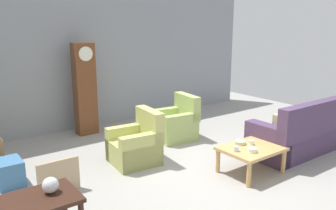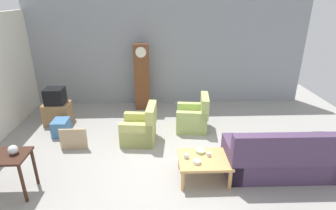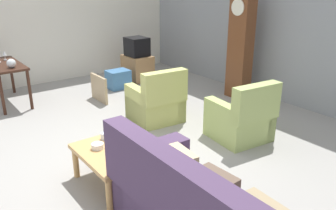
{
  "view_description": "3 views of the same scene",
  "coord_description": "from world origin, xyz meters",
  "px_view_note": "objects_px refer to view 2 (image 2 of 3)",
  "views": [
    {
      "loc": [
        -3.7,
        -3.84,
        2.4
      ],
      "look_at": [
        -0.05,
        1.08,
        0.92
      ],
      "focal_mm": 36.7,
      "sensor_mm": 36.0,
      "label": 1
    },
    {
      "loc": [
        -0.35,
        -4.69,
        3.26
      ],
      "look_at": [
        -0.13,
        1.03,
        0.92
      ],
      "focal_mm": 28.86,
      "sensor_mm": 36.0,
      "label": 2
    },
    {
      "loc": [
        3.7,
        -2.12,
        2.31
      ],
      "look_at": [
        0.14,
        0.57,
        0.66
      ],
      "focal_mm": 37.32,
      "sensor_mm": 36.0,
      "label": 3
    }
  ],
  "objects_px": {
    "glass_dome_cloche": "(13,150)",
    "grandfather_clock": "(142,77)",
    "framed_picture_leaning": "(73,139)",
    "cup_blue_rimmed": "(186,156)",
    "tv_crt": "(55,96)",
    "couch_floral": "(281,159)",
    "bowl_white_stacked": "(197,162)",
    "armchair_olive_far": "(193,118)",
    "bowl_shallow_green": "(200,151)",
    "armchair_olive_near": "(140,129)",
    "coffee_table_wood": "(204,161)",
    "storage_box_blue": "(61,127)",
    "cup_white_porcelain": "(209,154)",
    "tv_stand_cabinet": "(58,113)"
  },
  "relations": [
    {
      "from": "armchair_olive_near",
      "to": "framed_picture_leaning",
      "type": "bearing_deg",
      "value": -167.94
    },
    {
      "from": "coffee_table_wood",
      "to": "tv_crt",
      "type": "bearing_deg",
      "value": 144.4
    },
    {
      "from": "couch_floral",
      "to": "armchair_olive_far",
      "type": "bearing_deg",
      "value": 125.04
    },
    {
      "from": "armchair_olive_near",
      "to": "storage_box_blue",
      "type": "distance_m",
      "value": 2.04
    },
    {
      "from": "grandfather_clock",
      "to": "bowl_white_stacked",
      "type": "xyz_separation_m",
      "value": [
        1.16,
        -3.65,
        -0.53
      ]
    },
    {
      "from": "tv_crt",
      "to": "glass_dome_cloche",
      "type": "xyz_separation_m",
      "value": [
        0.28,
        -2.8,
        0.07
      ]
    },
    {
      "from": "tv_crt",
      "to": "storage_box_blue",
      "type": "height_order",
      "value": "tv_crt"
    },
    {
      "from": "couch_floral",
      "to": "cup_blue_rimmed",
      "type": "xyz_separation_m",
      "value": [
        -1.82,
        -0.01,
        0.12
      ]
    },
    {
      "from": "tv_stand_cabinet",
      "to": "cup_blue_rimmed",
      "type": "relative_size",
      "value": 7.66
    },
    {
      "from": "framed_picture_leaning",
      "to": "glass_dome_cloche",
      "type": "distance_m",
      "value": 1.61
    },
    {
      "from": "storage_box_blue",
      "to": "glass_dome_cloche",
      "type": "relative_size",
      "value": 2.9
    },
    {
      "from": "cup_white_porcelain",
      "to": "bowl_shallow_green",
      "type": "xyz_separation_m",
      "value": [
        -0.14,
        0.12,
        -0.01
      ]
    },
    {
      "from": "bowl_shallow_green",
      "to": "tv_stand_cabinet",
      "type": "bearing_deg",
      "value": 146.34
    },
    {
      "from": "glass_dome_cloche",
      "to": "grandfather_clock",
      "type": "bearing_deg",
      "value": 62.2
    },
    {
      "from": "armchair_olive_far",
      "to": "bowl_shallow_green",
      "type": "bearing_deg",
      "value": -93.26
    },
    {
      "from": "glass_dome_cloche",
      "to": "cup_white_porcelain",
      "type": "height_order",
      "value": "glass_dome_cloche"
    },
    {
      "from": "coffee_table_wood",
      "to": "cup_white_porcelain",
      "type": "bearing_deg",
      "value": 41.73
    },
    {
      "from": "armchair_olive_near",
      "to": "glass_dome_cloche",
      "type": "bearing_deg",
      "value": -139.52
    },
    {
      "from": "framed_picture_leaning",
      "to": "cup_blue_rimmed",
      "type": "bearing_deg",
      "value": -24.91
    },
    {
      "from": "armchair_olive_far",
      "to": "cup_blue_rimmed",
      "type": "bearing_deg",
      "value": -101.11
    },
    {
      "from": "tv_crt",
      "to": "cup_white_porcelain",
      "type": "distance_m",
      "value": 4.44
    },
    {
      "from": "armchair_olive_far",
      "to": "tv_crt",
      "type": "relative_size",
      "value": 1.92
    },
    {
      "from": "grandfather_clock",
      "to": "glass_dome_cloche",
      "type": "height_order",
      "value": "grandfather_clock"
    },
    {
      "from": "couch_floral",
      "to": "storage_box_blue",
      "type": "height_order",
      "value": "couch_floral"
    },
    {
      "from": "glass_dome_cloche",
      "to": "bowl_white_stacked",
      "type": "xyz_separation_m",
      "value": [
        3.13,
        0.1,
        -0.39
      ]
    },
    {
      "from": "grandfather_clock",
      "to": "framed_picture_leaning",
      "type": "bearing_deg",
      "value": -121.66
    },
    {
      "from": "grandfather_clock",
      "to": "glass_dome_cloche",
      "type": "distance_m",
      "value": 4.24
    },
    {
      "from": "armchair_olive_far",
      "to": "coffee_table_wood",
      "type": "height_order",
      "value": "armchair_olive_far"
    },
    {
      "from": "armchair_olive_near",
      "to": "tv_stand_cabinet",
      "type": "relative_size",
      "value": 1.35
    },
    {
      "from": "couch_floral",
      "to": "bowl_white_stacked",
      "type": "height_order",
      "value": "couch_floral"
    },
    {
      "from": "couch_floral",
      "to": "framed_picture_leaning",
      "type": "bearing_deg",
      "value": 165.31
    },
    {
      "from": "framed_picture_leaning",
      "to": "cup_blue_rimmed",
      "type": "xyz_separation_m",
      "value": [
        2.42,
        -1.13,
        0.22
      ]
    },
    {
      "from": "cup_blue_rimmed",
      "to": "tv_crt",
      "type": "bearing_deg",
      "value": 142.03
    },
    {
      "from": "tv_stand_cabinet",
      "to": "cup_blue_rimmed",
      "type": "xyz_separation_m",
      "value": [
        3.24,
        -2.53,
        0.19
      ]
    },
    {
      "from": "cup_white_porcelain",
      "to": "armchair_olive_far",
      "type": "bearing_deg",
      "value": 90.85
    },
    {
      "from": "armchair_olive_far",
      "to": "tv_stand_cabinet",
      "type": "bearing_deg",
      "value": 172.31
    },
    {
      "from": "couch_floral",
      "to": "bowl_white_stacked",
      "type": "xyz_separation_m",
      "value": [
        -1.64,
        -0.19,
        0.11
      ]
    },
    {
      "from": "tv_crt",
      "to": "armchair_olive_far",
      "type": "bearing_deg",
      "value": -7.69
    },
    {
      "from": "couch_floral",
      "to": "tv_stand_cabinet",
      "type": "bearing_deg",
      "value": 153.57
    },
    {
      "from": "glass_dome_cloche",
      "to": "bowl_shallow_green",
      "type": "xyz_separation_m",
      "value": [
        3.25,
        0.45,
        -0.39
      ]
    },
    {
      "from": "tv_stand_cabinet",
      "to": "bowl_white_stacked",
      "type": "distance_m",
      "value": 4.36
    },
    {
      "from": "grandfather_clock",
      "to": "armchair_olive_near",
      "type": "bearing_deg",
      "value": -88.93
    },
    {
      "from": "storage_box_blue",
      "to": "cup_white_porcelain",
      "type": "height_order",
      "value": "cup_white_porcelain"
    },
    {
      "from": "armchair_olive_far",
      "to": "armchair_olive_near",
      "type": "bearing_deg",
      "value": -156.13
    },
    {
      "from": "armchair_olive_far",
      "to": "bowl_white_stacked",
      "type": "distance_m",
      "value": 2.23
    },
    {
      "from": "couch_floral",
      "to": "cup_blue_rimmed",
      "type": "height_order",
      "value": "couch_floral"
    },
    {
      "from": "couch_floral",
      "to": "armchair_olive_near",
      "type": "distance_m",
      "value": 3.11
    },
    {
      "from": "armchair_olive_far",
      "to": "framed_picture_leaning",
      "type": "xyz_separation_m",
      "value": [
        -2.82,
        -0.91,
        -0.05
      ]
    },
    {
      "from": "armchair_olive_near",
      "to": "coffee_table_wood",
      "type": "relative_size",
      "value": 0.96
    },
    {
      "from": "couch_floral",
      "to": "tv_crt",
      "type": "bearing_deg",
      "value": 153.57
    }
  ]
}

